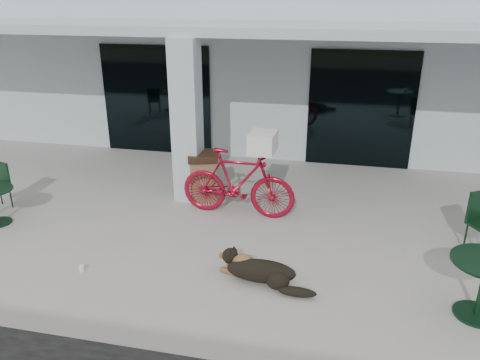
# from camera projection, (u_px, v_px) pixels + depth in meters

# --- Properties ---
(ground) EXTENTS (80.00, 80.00, 0.00)m
(ground) POSITION_uv_depth(u_px,v_px,m) (238.00, 266.00, 7.10)
(ground) COLOR #A19E98
(ground) RESTS_ON ground
(building) EXTENTS (22.00, 7.00, 4.50)m
(building) POSITION_uv_depth(u_px,v_px,m) (299.00, 51.00, 13.98)
(building) COLOR silver
(building) RESTS_ON ground
(storefront_glass_left) EXTENTS (2.80, 0.06, 2.70)m
(storefront_glass_left) POSITION_uv_depth(u_px,v_px,m) (157.00, 100.00, 11.75)
(storefront_glass_left) COLOR black
(storefront_glass_left) RESTS_ON ground
(storefront_glass_right) EXTENTS (2.40, 0.06, 2.70)m
(storefront_glass_right) POSITION_uv_depth(u_px,v_px,m) (361.00, 110.00, 10.76)
(storefront_glass_right) COLOR black
(storefront_glass_right) RESTS_ON ground
(column) EXTENTS (0.50, 0.50, 3.12)m
(column) POSITION_uv_depth(u_px,v_px,m) (187.00, 122.00, 8.90)
(column) COLOR silver
(column) RESTS_ON ground
(overhang) EXTENTS (22.00, 2.80, 0.18)m
(overhang) POSITION_uv_depth(u_px,v_px,m) (277.00, 28.00, 9.17)
(overhang) COLOR silver
(overhang) RESTS_ON column
(bicycle) EXTENTS (2.13, 0.68, 1.27)m
(bicycle) POSITION_uv_depth(u_px,v_px,m) (238.00, 183.00, 8.52)
(bicycle) COLOR maroon
(bicycle) RESTS_ON ground
(laundry_basket) EXTENTS (0.46, 0.61, 0.35)m
(laundry_basket) POSITION_uv_depth(u_px,v_px,m) (263.00, 142.00, 8.11)
(laundry_basket) COLOR white
(laundry_basket) RESTS_ON bicycle
(dog) EXTENTS (1.21, 0.72, 0.38)m
(dog) POSITION_uv_depth(u_px,v_px,m) (261.00, 270.00, 6.64)
(dog) COLOR black
(dog) RESTS_ON ground
(cup_near_dog) EXTENTS (0.09, 0.09, 0.09)m
(cup_near_dog) POSITION_uv_depth(u_px,v_px,m) (82.00, 268.00, 6.94)
(cup_near_dog) COLOR white
(cup_near_dog) RESTS_ON ground
(trash_receptacle) EXTENTS (0.72, 0.72, 0.97)m
(trash_receptacle) POSITION_uv_depth(u_px,v_px,m) (203.00, 176.00, 9.22)
(trash_receptacle) COLOR brown
(trash_receptacle) RESTS_ON ground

